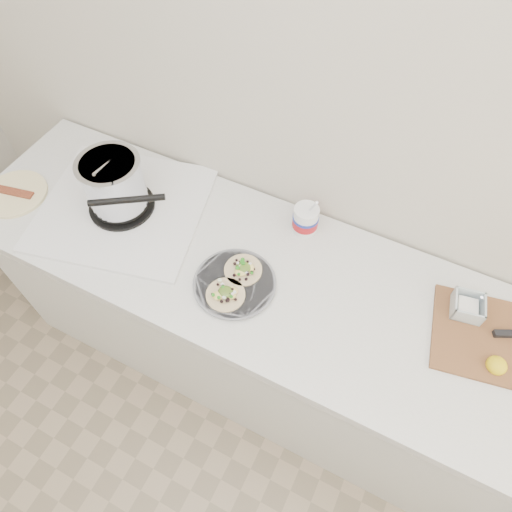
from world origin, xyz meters
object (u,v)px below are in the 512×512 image
at_px(cutboard, 503,337).
at_px(stove, 117,192).
at_px(tub, 306,218).
at_px(bacon_plate, 15,194).
at_px(taco_plate, 235,282).

bearing_deg(cutboard, stove, 173.59).
distance_m(tub, cutboard, 0.73).
height_order(stove, bacon_plate, stove).
xyz_separation_m(tub, bacon_plate, (-1.07, -0.35, -0.06)).
bearing_deg(taco_plate, cutboard, 13.29).
xyz_separation_m(stove, bacon_plate, (-0.42, -0.13, -0.09)).
bearing_deg(cutboard, bacon_plate, 176.76).
relative_size(stove, cutboard, 1.48).
bearing_deg(bacon_plate, cutboard, 7.01).
relative_size(taco_plate, bacon_plate, 1.14).
distance_m(stove, bacon_plate, 0.44).
distance_m(stove, cutboard, 1.37).
bearing_deg(tub, bacon_plate, -162.10).
xyz_separation_m(taco_plate, cutboard, (0.84, 0.20, -0.00)).
distance_m(tub, bacon_plate, 1.12).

